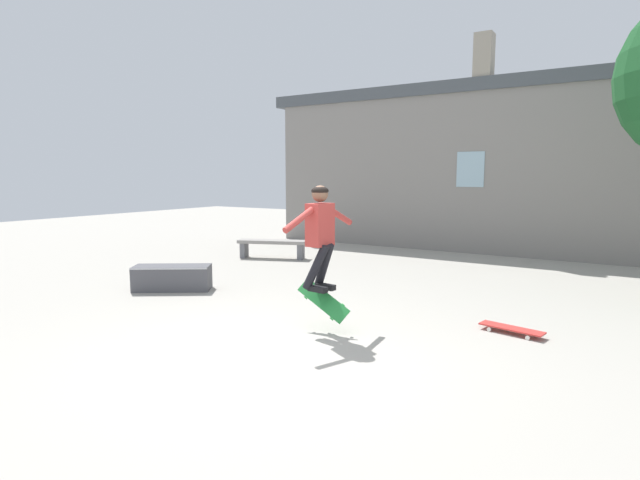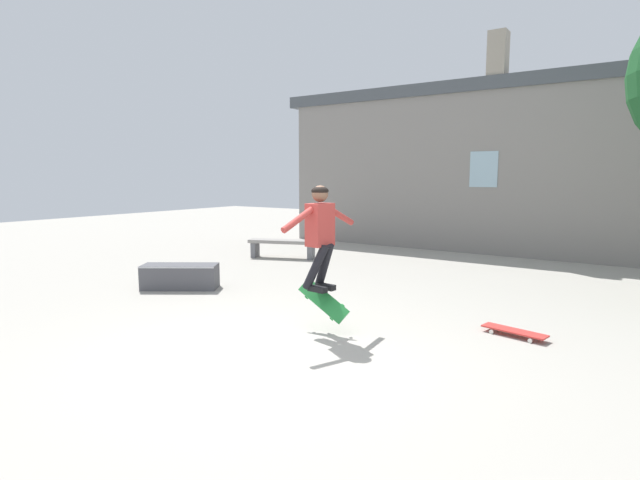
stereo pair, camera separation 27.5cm
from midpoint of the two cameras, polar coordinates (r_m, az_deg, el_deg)
ground_plane at (r=5.87m, az=-3.85°, el=-12.80°), size 40.00×40.00×0.00m
building_backdrop at (r=13.57m, az=20.02°, el=8.17°), size 12.78×0.52×5.55m
park_bench at (r=12.30m, az=-3.65°, el=-0.55°), size 1.71×0.97×0.45m
skate_ledge at (r=9.31m, az=-14.89°, el=-4.05°), size 1.38×1.15×0.44m
skater at (r=6.34m, az=1.25°, el=1.29°), size 0.38×1.35×1.35m
skateboard_flipping at (r=6.53m, az=1.60°, el=-6.91°), size 0.79×0.27×0.50m
skateboard_resting at (r=6.92m, az=22.40°, el=-9.60°), size 0.83×0.36×0.08m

